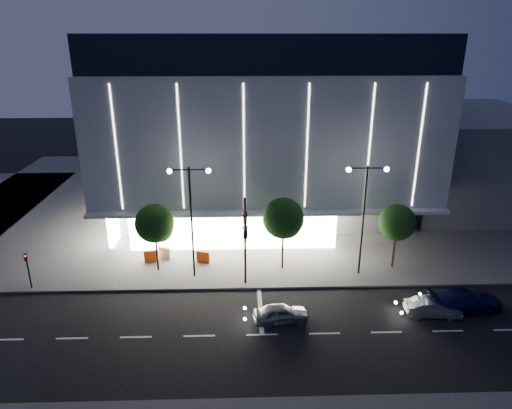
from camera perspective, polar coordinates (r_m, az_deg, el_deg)
The scene contains 17 objects.
ground at distance 31.41m, azimuth -3.11°, elevation -14.38°, with size 160.00×160.00×0.00m, color black.
sidewalk_museum at distance 53.03m, azimuth 2.80°, elevation 0.80°, with size 70.00×40.00×0.15m, color #474747.
museum at distance 48.88m, azimuth 0.74°, elevation 10.30°, with size 30.00×25.80×18.00m.
annex_building at distance 57.24m, azimuth 24.45°, elevation 5.60°, with size 16.00×20.00×10.00m, color #4C4C51.
traffic_mast at distance 31.84m, azimuth -1.37°, elevation -3.44°, with size 0.33×5.89×7.07m.
street_lamp_west at distance 34.16m, azimuth -8.14°, elevation -0.25°, with size 3.16×0.36×9.00m.
street_lamp_east at distance 35.16m, azimuth 13.41°, elevation -0.01°, with size 3.16×0.36×9.00m.
ped_signal_far at distance 37.75m, azimuth -26.62°, elevation -7.03°, with size 0.22×0.24×3.00m.
tree_left at distance 36.26m, azimuth -12.51°, elevation -2.57°, with size 3.02×3.02×5.72m.
tree_mid at distance 35.64m, azimuth 3.46°, elevation -1.99°, with size 3.25×3.25×6.15m.
tree_right at distance 37.69m, azimuth 17.22°, elevation -2.37°, with size 2.91×2.91×5.51m.
car_lead at distance 31.05m, azimuth 3.14°, elevation -13.44°, with size 1.48×3.67×1.25m, color #919498.
car_second at distance 33.80m, azimuth 21.22°, elevation -11.93°, with size 1.29×3.70×1.22m, color #97999D.
car_third at distance 35.25m, azimuth 24.68°, elevation -10.77°, with size 2.11×5.19×1.51m, color #131447.
barrier_a at distance 39.12m, azimuth -13.01°, elevation -6.30°, with size 1.10×0.25×1.00m, color #F5460D.
barrier_b at distance 39.45m, azimuth -11.33°, elevation -5.93°, with size 1.10×0.25×1.00m, color white.
barrier_c at distance 38.25m, azimuth -6.62°, elevation -6.52°, with size 1.10×0.25×1.00m, color #E1420C.
Camera 1 is at (0.85, -25.75, 17.97)m, focal length 32.00 mm.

